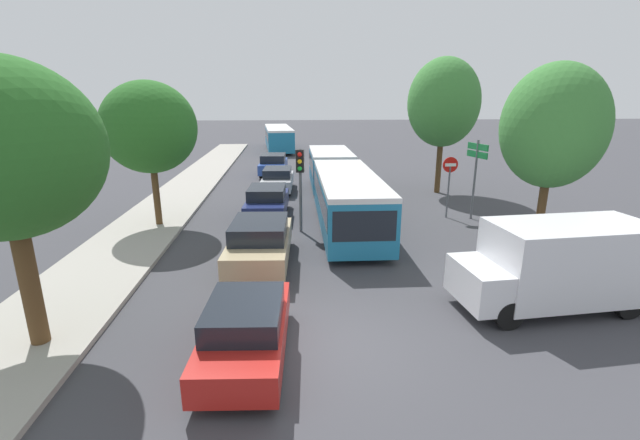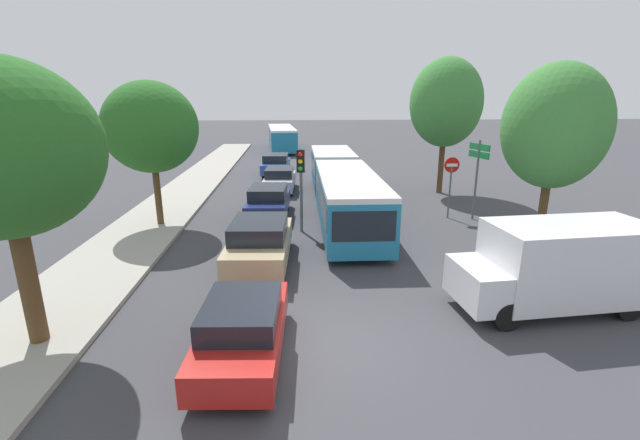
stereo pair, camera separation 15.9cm
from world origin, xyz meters
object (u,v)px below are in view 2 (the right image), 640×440
Objects in this scene: articulated_bus at (340,182)px; tree_right_near at (556,130)px; white_van at (559,264)px; queued_car_tan at (260,242)px; no_entry_sign at (451,178)px; tree_left_near at (2,150)px; queued_car_red at (243,329)px; direction_sign_post at (478,164)px; traffic_light at (301,172)px; tree_right_mid at (446,103)px; tree_left_mid at (151,128)px; city_bus_rear at (282,137)px; queued_car_blue at (276,164)px; queued_car_silver at (280,179)px; queued_car_navy at (269,201)px.

articulated_bus is 2.39× the size of tree_right_near.
queued_car_tan is at bearing -29.28° from white_van.
no_entry_sign is 5.11m from tree_right_near.
tree_right_near is at bearing 21.01° from tree_left_near.
queued_car_red is 12.84m from tree_right_near.
traffic_light is at bearing -2.37° from direction_sign_post.
tree_right_mid is at bearing 139.35° from traffic_light.
tree_left_mid reaches higher than articulated_bus.
white_van reaches higher than queued_car_red.
articulated_bus is at bearing -176.50° from city_bus_rear.
tree_right_near is at bearing 84.35° from traffic_light.
tree_right_near reaches higher than city_bus_rear.
tree_right_mid is (8.29, 7.04, 2.61)m from traffic_light.
tree_left_mid is at bearing 166.32° from city_bus_rear.
white_van is (7.97, -21.04, 0.49)m from queued_car_blue.
white_van is 0.84× the size of tree_left_mid.
queued_car_blue is 19.56m from tree_right_near.
city_bus_rear is 3.33× the size of traffic_light.
traffic_light is (-6.50, 7.20, 1.26)m from white_van.
white_van is at bearing -150.41° from queued_car_silver.
tree_left_near is (-4.66, -4.58, 3.61)m from queued_car_tan.
no_entry_sign reaches higher than city_bus_rear.
white_van is (7.96, -9.63, 0.51)m from queued_car_navy.
queued_car_red is 8.17m from white_van.
traffic_light reaches higher than white_van.
queued_car_red is 0.64× the size of tree_left_near.
tree_right_mid is at bearing -61.33° from queued_car_navy.
city_bus_rear is 21.00m from queued_car_silver.
direction_sign_post reaches higher than city_bus_rear.
tree_left_near is (-12.62, -0.92, 3.15)m from white_van.
traffic_light reaches higher than queued_car_blue.
tree_left_mid is at bearing 47.71° from queued_car_tan.
city_bus_rear is at bearing -82.49° from white_van.
queued_car_blue is 0.72× the size of tree_left_mid.
queued_car_navy is (-0.16, -26.70, -0.66)m from city_bus_rear.
city_bus_rear is at bearing -163.46° from no_entry_sign.
articulated_bus is at bearing -141.89° from queued_car_silver.
queued_car_silver is at bearing -68.34° from white_van.
traffic_light is 8.03m from direction_sign_post.
queued_car_blue is 14.03m from traffic_light.
queued_car_silver is at bearing -49.12° from direction_sign_post.
white_van is at bearing 51.02° from traffic_light.
white_van reaches higher than queued_car_navy.
tree_right_near is at bearing -13.11° from tree_left_mid.
articulated_bus is 4.33m from traffic_light.
queued_car_blue is (-0.39, 5.71, 0.05)m from queued_car_silver.
queued_car_blue is at bearing -73.88° from white_van.
white_van is 0.68× the size of tree_right_mid.
articulated_bus is 1.39× the size of city_bus_rear.
queued_car_blue is (0.01, 22.75, 0.07)m from queued_car_red.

